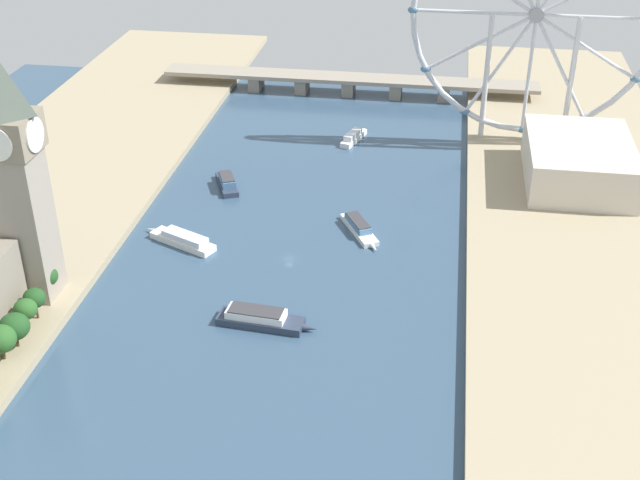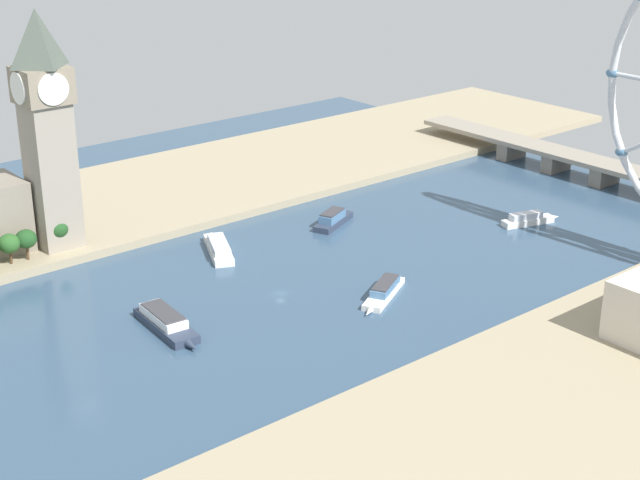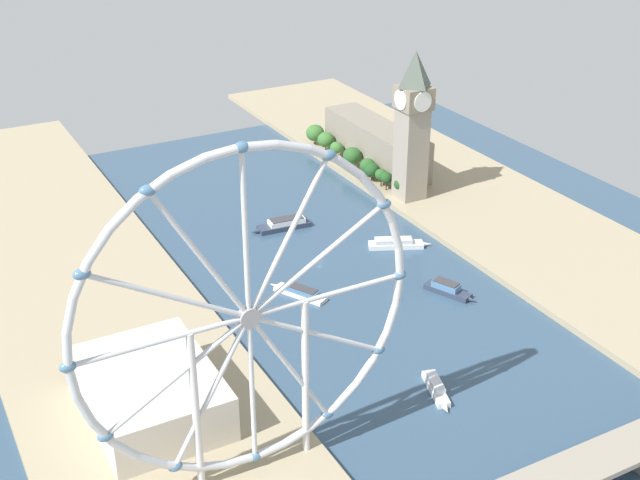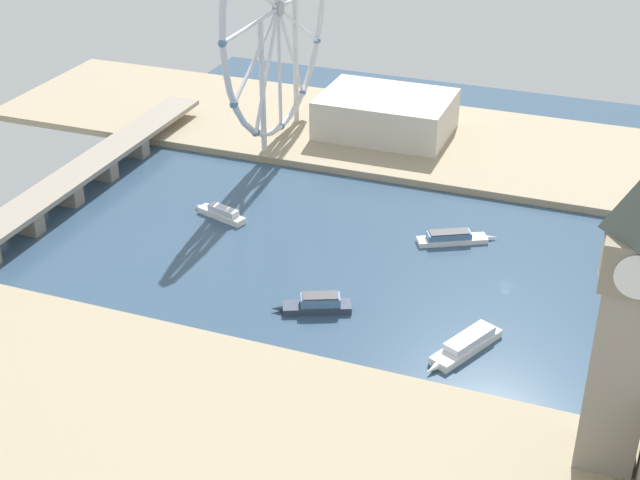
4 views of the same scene
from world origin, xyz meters
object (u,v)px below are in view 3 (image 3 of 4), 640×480
riverside_hall (151,392)px  tour_boat_1 (436,388)px  clock_tower (412,124)px  tour_boat_0 (284,224)px  ferris_wheel (249,318)px  parliament_block (376,144)px  river_bridge (580,472)px  tour_boat_3 (448,289)px  tour_boat_2 (300,292)px  tour_boat_4 (396,243)px

riverside_hall → tour_boat_1: (-96.79, 34.91, -9.78)m
clock_tower → tour_boat_0: bearing=-2.1°
riverside_hall → ferris_wheel: bearing=115.3°
parliament_block → riverside_hall: size_ratio=1.51×
river_bridge → tour_boat_3: 124.63m
river_bridge → tour_boat_1: (10.28, -62.39, -4.94)m
tour_boat_2 → tour_boat_4: bearing=-101.1°
parliament_block → ferris_wheel: 274.07m
riverside_hall → tour_boat_1: 103.36m
riverside_hall → tour_boat_2: (-84.59, -51.29, -9.88)m
parliament_block → tour_boat_3: parliament_block is taller
ferris_wheel → riverside_hall: (20.12, -42.62, -47.70)m
tour_boat_0 → tour_boat_3: (-34.82, 94.22, -0.01)m
river_bridge → tour_boat_1: 63.42m
tour_boat_2 → parliament_block: bearing=-72.1°
riverside_hall → tour_boat_3: (-143.40, -21.83, -9.44)m
ferris_wheel → tour_boat_1: 96.13m
parliament_block → clock_tower: bearing=78.6°
clock_tower → tour_boat_3: (40.15, 91.51, -42.86)m
parliament_block → riverside_hall: (193.86, 164.68, -3.51)m
tour_boat_0 → tour_boat_2: (23.98, 64.77, -0.45)m
parliament_block → tour_boat_0: parliament_block is taller
clock_tower → tour_boat_3: bearing=66.3°
parliament_block → riverside_hall: parliament_block is taller
tour_boat_4 → tour_boat_0: bearing=156.0°
clock_tower → riverside_hall: size_ratio=1.41×
tour_boat_0 → tour_boat_2: bearing=74.5°
tour_boat_3 → parliament_block: bearing=136.8°
tour_boat_1 → tour_boat_4: (-51.07, -105.65, 0.07)m
river_bridge → tour_boat_0: 213.40m
tour_boat_4 → tour_boat_1: bearing=-90.7°
river_bridge → tour_boat_4: river_bridge is taller
riverside_hall → tour_boat_2: 99.42m
riverside_hall → tour_boat_2: bearing=-148.8°
tour_boat_1 → tour_boat_0: bearing=-167.0°
river_bridge → tour_boat_2: size_ratio=7.08×
ferris_wheel → riverside_hall: 67.06m
river_bridge → tour_boat_4: size_ratio=6.50×
clock_tower → ferris_wheel: 226.35m
tour_boat_4 → clock_tower: bearing=75.1°
river_bridge → tour_boat_4: (-40.79, -168.03, -4.87)m
parliament_block → tour_boat_1: bearing=64.1°
tour_boat_4 → riverside_hall: bearing=-129.4°
parliament_block → tour_boat_1: 222.34m
river_bridge → tour_boat_0: bearing=-90.4°
riverside_hall → tour_boat_1: riverside_hall is taller
parliament_block → river_bridge: size_ratio=0.44×
tour_boat_1 → parliament_block: bearing=171.5°
tour_boat_3 → tour_boat_4: 49.11m
ferris_wheel → tour_boat_4: (-127.74, -113.36, -57.41)m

